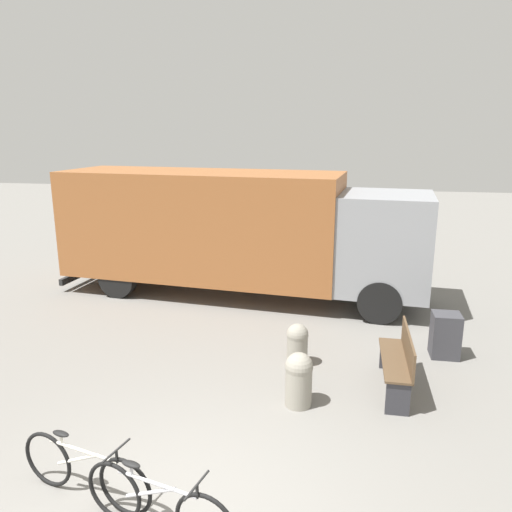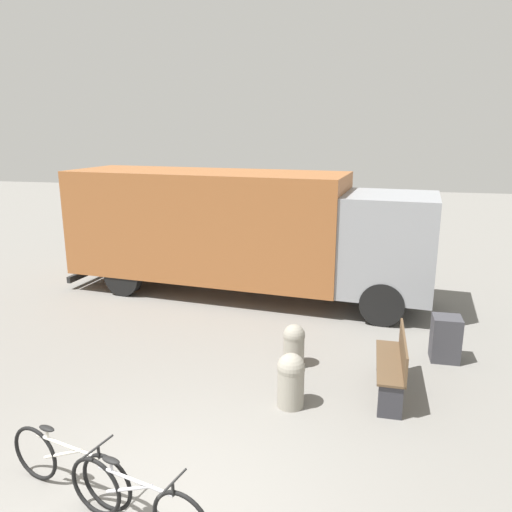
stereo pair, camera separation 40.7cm
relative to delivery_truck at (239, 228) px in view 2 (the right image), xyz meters
name	(u,v)px [view 2 (the right image)]	position (x,y,z in m)	size (l,w,h in m)	color
delivery_truck	(239,228)	(0.00, 0.00, 0.00)	(8.94, 3.06, 3.00)	#99592D
park_bench	(395,362)	(3.48, -4.15, -1.14)	(0.42, 1.55, 0.96)	brown
bicycle_near	(69,465)	(-0.16, -7.17, -1.30)	(1.72, 0.57, 0.76)	black
bicycle_middle	(136,501)	(0.81, -7.53, -1.30)	(1.72, 0.58, 0.76)	black
bollard_near_bench	(291,378)	(1.98, -4.83, -1.22)	(0.41, 0.41, 0.83)	gray
bollard_far_bench	(294,344)	(1.85, -3.54, -1.27)	(0.38, 0.38, 0.75)	gray
utility_box	(446,338)	(4.42, -2.75, -1.26)	(0.49, 0.44, 0.81)	#38383D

